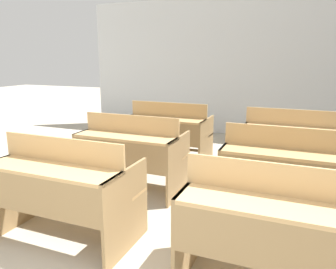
# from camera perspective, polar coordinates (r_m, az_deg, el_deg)

# --- Properties ---
(wall_back) EXTENTS (7.09, 0.06, 2.88)m
(wall_back) POSITION_cam_1_polar(r_m,az_deg,el_deg) (7.15, 13.02, 11.31)
(wall_back) COLOR silver
(wall_back) RESTS_ON ground_plane
(bench_front_left) EXTENTS (1.25, 0.73, 0.96)m
(bench_front_left) POSITION_cam_1_polar(r_m,az_deg,el_deg) (3.10, -17.72, -8.78)
(bench_front_left) COLOR #94754B
(bench_front_left) RESTS_ON ground_plane
(bench_front_right) EXTENTS (1.25, 0.73, 0.96)m
(bench_front_right) POSITION_cam_1_polar(r_m,az_deg,el_deg) (2.43, 17.93, -15.18)
(bench_front_right) COLOR #98794F
(bench_front_right) RESTS_ON ground_plane
(bench_second_left) EXTENTS (1.25, 0.73, 0.96)m
(bench_second_left) POSITION_cam_1_polar(r_m,az_deg,el_deg) (4.08, -6.44, -2.96)
(bench_second_left) COLOR #97794F
(bench_second_left) RESTS_ON ground_plane
(bench_second_right) EXTENTS (1.25, 0.73, 0.96)m
(bench_second_right) POSITION_cam_1_polar(r_m,az_deg,el_deg) (3.59, 19.62, -5.95)
(bench_second_right) COLOR olive
(bench_second_right) RESTS_ON ground_plane
(bench_third_left) EXTENTS (1.25, 0.73, 0.96)m
(bench_third_left) POSITION_cam_1_polar(r_m,az_deg,el_deg) (5.17, 0.01, 0.56)
(bench_third_left) COLOR olive
(bench_third_left) RESTS_ON ground_plane
(bench_third_right) EXTENTS (1.25, 0.73, 0.96)m
(bench_third_right) POSITION_cam_1_polar(r_m,az_deg,el_deg) (4.79, 20.67, -1.30)
(bench_third_right) COLOR #9A7C52
(bench_third_right) RESTS_ON ground_plane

